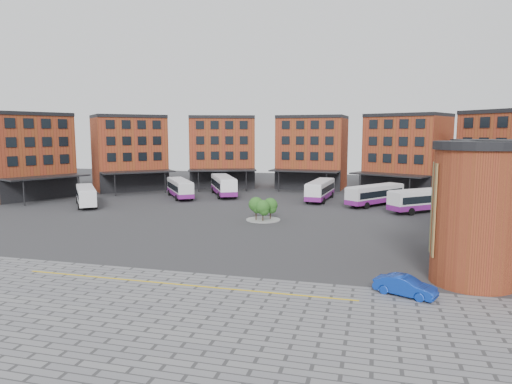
% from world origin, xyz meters
% --- Properties ---
extents(ground, '(160.00, 160.00, 0.00)m').
position_xyz_m(ground, '(0.00, 0.00, 0.00)').
color(ground, '#28282B').
rests_on(ground, ground).
extents(paving_zone, '(50.00, 22.00, 0.02)m').
position_xyz_m(paving_zone, '(2.00, -22.00, 0.01)').
color(paving_zone, slate).
rests_on(paving_zone, ground).
extents(yellow_line, '(26.00, 0.15, 0.02)m').
position_xyz_m(yellow_line, '(2.00, -14.00, 0.03)').
color(yellow_line, gold).
rests_on(yellow_line, paving_zone).
extents(main_building, '(94.14, 42.48, 14.60)m').
position_xyz_m(main_building, '(-4.77, 38.25, 7.23)').
color(main_building, maroon).
rests_on(main_building, ground).
extents(tree_island, '(4.40, 4.40, 3.06)m').
position_xyz_m(tree_island, '(2.10, 11.66, 1.71)').
color(tree_island, gray).
rests_on(tree_island, ground).
extents(bus_a, '(8.35, 9.76, 2.97)m').
position_xyz_m(bus_a, '(-27.10, 16.29, 1.76)').
color(bus_a, white).
rests_on(bus_a, ground).
extents(bus_b, '(8.56, 10.72, 3.17)m').
position_xyz_m(bus_b, '(-16.78, 28.10, 1.72)').
color(bus_b, silver).
rests_on(bus_b, ground).
extents(bus_c, '(8.29, 12.40, 3.52)m').
position_xyz_m(bus_c, '(-10.35, 32.52, 1.91)').
color(bus_c, white).
rests_on(bus_c, ground).
extents(bus_d, '(3.70, 11.88, 3.29)m').
position_xyz_m(bus_d, '(7.07, 31.13, 1.78)').
color(bus_d, white).
rests_on(bus_d, ground).
extents(bus_e, '(8.89, 10.55, 3.18)m').
position_xyz_m(bus_e, '(15.90, 27.94, 1.72)').
color(bus_e, silver).
rests_on(bus_e, ground).
extents(bus_f, '(10.63, 9.47, 3.27)m').
position_xyz_m(bus_f, '(22.74, 23.72, 1.77)').
color(bus_f, silver).
rests_on(bus_f, ground).
extents(blue_car, '(4.44, 2.97, 1.38)m').
position_xyz_m(blue_car, '(18.03, -12.13, 0.69)').
color(blue_car, '#0C2F9C').
rests_on(blue_car, ground).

